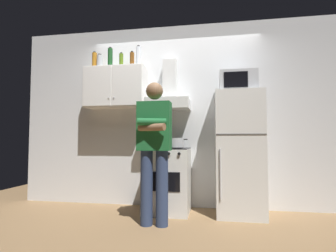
{
  "coord_description": "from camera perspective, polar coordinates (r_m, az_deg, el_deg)",
  "views": [
    {
      "loc": [
        0.57,
        -3.32,
        0.96
      ],
      "look_at": [
        0.0,
        0.0,
        1.15
      ],
      "focal_mm": 28.23,
      "sensor_mm": 36.0,
      "label": 1
    }
  ],
  "objects": [
    {
      "name": "ground_plane",
      "position": [
        3.51,
        0.0,
        -19.12
      ],
      "size": [
        7.0,
        7.0,
        0.0
      ],
      "primitive_type": "plane",
      "color": "olive"
    },
    {
      "name": "back_wall_tiled",
      "position": [
        3.98,
        1.45,
        2.4
      ],
      "size": [
        4.8,
        0.1,
        2.7
      ],
      "primitive_type": "cube",
      "color": "white",
      "rests_on": "ground_plane"
    },
    {
      "name": "upper_cabinet",
      "position": [
        4.04,
        -11.18,
        8.12
      ],
      "size": [
        0.9,
        0.37,
        0.6
      ],
      "color": "white"
    },
    {
      "name": "stove_oven",
      "position": [
        3.66,
        -0.12,
        -11.5
      ],
      "size": [
        0.6,
        0.62,
        0.87
      ],
      "color": "white",
      "rests_on": "ground_plane"
    },
    {
      "name": "range_hood",
      "position": [
        3.8,
        0.21,
        6.42
      ],
      "size": [
        0.6,
        0.44,
        0.75
      ],
      "color": "white"
    },
    {
      "name": "refrigerator",
      "position": [
        3.59,
        15.06,
        -5.67
      ],
      "size": [
        0.6,
        0.62,
        1.6
      ],
      "color": "white",
      "rests_on": "ground_plane"
    },
    {
      "name": "microwave",
      "position": [
        3.69,
        14.82,
        9.09
      ],
      "size": [
        0.48,
        0.37,
        0.28
      ],
      "color": "#B7BABF",
      "rests_on": "refrigerator"
    },
    {
      "name": "person_standing",
      "position": [
        3.04,
        -3.0,
        -4.34
      ],
      "size": [
        0.38,
        0.33,
        1.64
      ],
      "color": "navy",
      "rests_on": "ground_plane"
    },
    {
      "name": "cooking_pot",
      "position": [
        3.49,
        1.66,
        -3.62
      ],
      "size": [
        0.31,
        0.21,
        0.12
      ],
      "color": "#B7BABF",
      "rests_on": "stove_oven"
    },
    {
      "name": "bottle_canister_steel",
      "position": [
        4.2,
        -14.53,
        13.33
      ],
      "size": [
        0.09,
        0.09,
        0.21
      ],
      "color": "#B2B5BA",
      "rests_on": "upper_cabinet"
    },
    {
      "name": "bottle_olive_oil",
      "position": [
        4.16,
        -10.07,
        13.68
      ],
      "size": [
        0.06,
        0.06,
        0.24
      ],
      "color": "#4C6B19",
      "rests_on": "upper_cabinet"
    },
    {
      "name": "bottle_vodka_clear",
      "position": [
        4.05,
        -6.38,
        14.66
      ],
      "size": [
        0.07,
        0.07,
        0.32
      ],
      "color": "silver",
      "rests_on": "upper_cabinet"
    },
    {
      "name": "bottle_beer_brown",
      "position": [
        4.09,
        -7.78,
        13.97
      ],
      "size": [
        0.06,
        0.06,
        0.25
      ],
      "color": "brown",
      "rests_on": "upper_cabinet"
    },
    {
      "name": "bottle_wine_green",
      "position": [
        4.15,
        -12.38,
        14.19
      ],
      "size": [
        0.07,
        0.07,
        0.31
      ],
      "color": "#19471E",
      "rests_on": "upper_cabinet"
    },
    {
      "name": "bottle_liquor_amber",
      "position": [
        4.27,
        -15.59,
        13.42
      ],
      "size": [
        0.07,
        0.07,
        0.26
      ],
      "color": "#B7721E",
      "rests_on": "upper_cabinet"
    }
  ]
}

